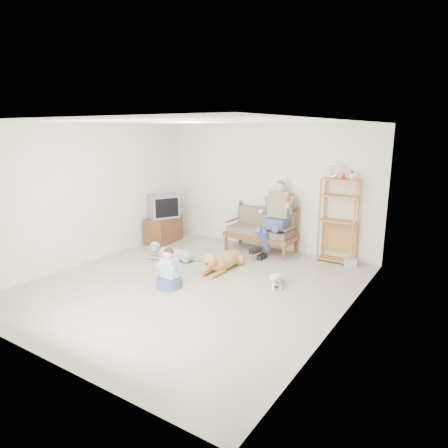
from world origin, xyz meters
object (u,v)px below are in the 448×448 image
Objects in this scene: etagere at (338,220)px; golden_retriever at (223,261)px; tv_stand at (163,229)px; loveseat at (262,229)px.

etagere is 1.40× the size of golden_retriever.
golden_retriever is (-1.64, -1.64, -0.69)m from etagere.
golden_retriever is at bearing -26.08° from tv_stand.
loveseat is 1.54m from golden_retriever.
tv_stand is at bearing 158.92° from golden_retriever.
golden_retriever is (2.24, -0.87, -0.13)m from tv_stand.
etagere is at bearing 5.06° from loveseat.
golden_retriever is at bearing -91.25° from loveseat.
loveseat is 1.08× the size of golden_retriever.
tv_stand is at bearing -164.07° from loveseat.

